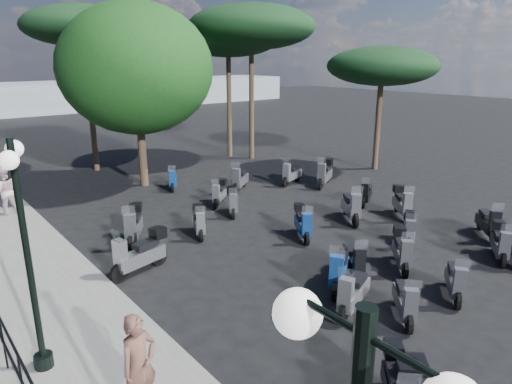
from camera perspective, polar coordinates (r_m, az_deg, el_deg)
ground at (r=12.91m, az=8.86°, el=-9.58°), size 120.00×120.00×0.00m
sidewalk at (r=12.23m, az=-24.61°, el=-12.19°), size 3.00×30.00×0.15m
lamp_post_1 at (r=8.71m, az=-26.83°, el=-5.91°), size 0.57×1.22×4.27m
woman at (r=7.82m, az=-14.39°, el=-20.26°), size 0.71×0.55×1.75m
pedestrian_far at (r=18.68m, az=-28.91°, el=0.12°), size 0.89×0.72×1.75m
scooter_2 at (r=10.85m, az=12.00°, el=-12.32°), size 1.64×0.81×1.36m
scooter_3 at (r=12.73m, az=-14.34°, el=-7.55°), size 1.83×0.72×1.47m
scooter_4 at (r=15.04m, az=-7.11°, el=-3.79°), size 0.84×1.38×1.19m
scooter_5 at (r=14.80m, az=-15.04°, el=-4.18°), size 1.16×1.61×1.45m
scooter_7 at (r=10.88m, az=18.16°, el=-12.94°), size 1.20×1.17×1.26m
scooter_8 at (r=11.80m, az=10.32°, el=-9.64°), size 1.55×1.09×1.41m
scooter_9 at (r=12.49m, az=12.07°, el=-8.44°), size 0.99×1.39×1.28m
scooter_10 at (r=18.06m, az=-4.61°, el=-0.22°), size 1.22×1.10×1.19m
scooter_11 at (r=20.51m, az=-10.33°, el=1.61°), size 0.92×1.34×1.20m
scooter_13 at (r=12.19m, az=23.68°, el=-10.23°), size 1.35×1.03×1.27m
scooter_14 at (r=13.28m, az=17.79°, el=-7.10°), size 1.31×1.26×1.32m
scooter_15 at (r=15.09m, az=18.58°, el=-4.50°), size 1.30×0.96×1.18m
scooter_16 at (r=14.77m, az=5.88°, el=-3.97°), size 1.02×1.43×1.29m
scooter_17 at (r=16.88m, az=-2.78°, el=-1.53°), size 1.00×1.22×1.18m
scooter_21 at (r=18.57m, az=13.59°, el=-0.24°), size 1.39×0.90×1.23m
scooter_22 at (r=16.52m, az=11.83°, el=-1.90°), size 1.21×1.57×1.48m
scooter_23 at (r=19.90m, az=-2.03°, el=1.53°), size 1.49×1.15×1.41m
scooter_25 at (r=14.94m, az=28.22°, el=-5.69°), size 1.44×1.04×1.30m
scooter_26 at (r=16.56m, az=27.03°, el=-3.53°), size 1.32×1.24×1.36m
scooter_27 at (r=17.42m, az=17.82°, el=-1.39°), size 1.23×1.42×1.37m
scooter_28 at (r=20.82m, az=8.58°, el=2.24°), size 1.70×1.11×1.49m
scooter_29 at (r=20.97m, az=4.46°, el=2.21°), size 1.63×0.79×1.35m
broadleaf_tree at (r=20.71m, az=-14.73°, el=14.66°), size 6.53×6.53×7.93m
pine_0 at (r=26.53m, az=-3.51°, el=18.52°), size 5.68×5.68×7.59m
pine_1 at (r=25.94m, az=-0.59°, el=19.90°), size 6.89×6.89×8.38m
pine_2 at (r=24.45m, az=-20.87°, el=18.78°), size 5.60×5.60×8.04m
pine_3 at (r=24.08m, az=15.50°, el=14.89°), size 5.48×5.48×6.16m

